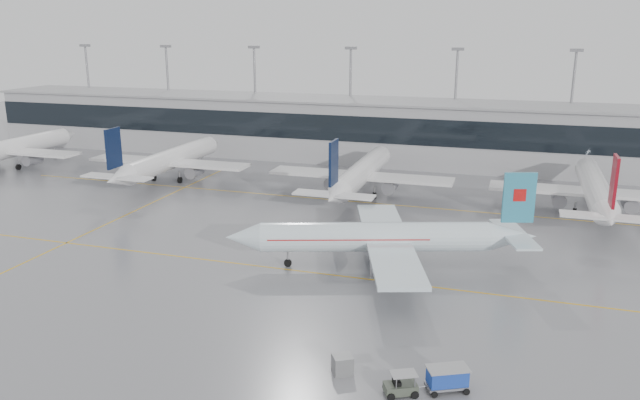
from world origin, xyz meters
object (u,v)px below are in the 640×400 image
(baggage_cart, at_px, (447,377))
(gse_unit, at_px, (342,364))
(baggage_tug, at_px, (401,387))
(air_canada_jet, at_px, (386,238))

(baggage_cart, relative_size, gse_unit, 2.33)
(baggage_cart, xyz_separation_m, gse_unit, (-8.15, -0.01, -0.37))
(baggage_cart, bearing_deg, baggage_tug, 180.00)
(air_canada_jet, relative_size, gse_unit, 22.87)
(air_canada_jet, height_order, baggage_cart, air_canada_jet)
(air_canada_jet, distance_m, baggage_tug, 26.10)
(gse_unit, bearing_deg, baggage_cart, -31.45)
(baggage_tug, bearing_deg, baggage_cart, -0.00)
(air_canada_jet, bearing_deg, gse_unit, 75.54)
(gse_unit, bearing_deg, baggage_tug, -49.47)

